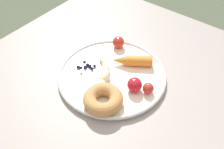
{
  "coord_description": "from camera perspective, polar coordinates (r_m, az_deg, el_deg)",
  "views": [
    {
      "loc": [
        0.37,
        0.33,
        1.3
      ],
      "look_at": [
        -0.06,
        -0.01,
        0.74
      ],
      "focal_mm": 40.78,
      "sensor_mm": 36.0,
      "label": 1
    }
  ],
  "objects": [
    {
      "name": "tomato_far",
      "position": [
        0.73,
        8.12,
        -3.09
      ],
      "size": [
        0.03,
        0.03,
        0.03
      ],
      "primitive_type": "sphere",
      "color": "red",
      "rests_on": "plate"
    },
    {
      "name": "tomato_near",
      "position": [
        0.73,
        5.08,
        -2.31
      ],
      "size": [
        0.04,
        0.04,
        0.04
      ],
      "primitive_type": "sphere",
      "color": "red",
      "rests_on": "plate"
    },
    {
      "name": "banana",
      "position": [
        0.76,
        -2.29,
        -0.37
      ],
      "size": [
        0.17,
        0.1,
        0.03
      ],
      "color": "beige",
      "rests_on": "plate"
    },
    {
      "name": "donut",
      "position": [
        0.69,
        -2.03,
        -5.54
      ],
      "size": [
        0.16,
        0.16,
        0.04
      ],
      "primitive_type": "torus",
      "rotation": [
        0.0,
        0.0,
        2.41
      ],
      "color": "#C0854C",
      "rests_on": "plate"
    },
    {
      "name": "dining_table",
      "position": [
        0.83,
        -2.14,
        -7.5
      ],
      "size": [
        1.02,
        0.89,
        0.73
      ],
      "color": "#9D938C",
      "rests_on": "ground_plane"
    },
    {
      "name": "carrot_orange",
      "position": [
        0.8,
        4.48,
        3.1
      ],
      "size": [
        0.1,
        0.12,
        0.03
      ],
      "color": "orange",
      "rests_on": "plate"
    },
    {
      "name": "tomato_mid",
      "position": [
        0.87,
        1.45,
        7.23
      ],
      "size": [
        0.04,
        0.04,
        0.04
      ],
      "primitive_type": "sphere",
      "color": "red",
      "rests_on": "plate"
    },
    {
      "name": "blueberry_pile",
      "position": [
        0.8,
        -5.84,
        1.88
      ],
      "size": [
        0.05,
        0.05,
        0.02
      ],
      "color": "#191638",
      "rests_on": "plate"
    },
    {
      "name": "plate",
      "position": [
        0.78,
        0.0,
        -0.15
      ],
      "size": [
        0.33,
        0.33,
        0.02
      ],
      "color": "white",
      "rests_on": "dining_table"
    }
  ]
}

